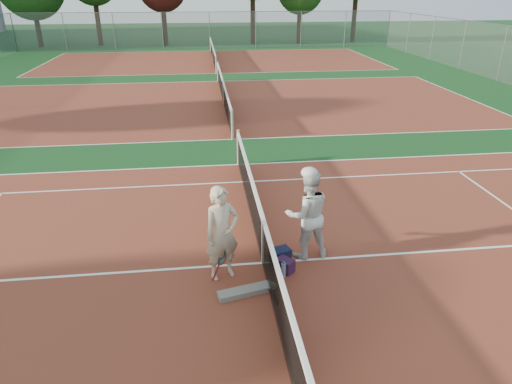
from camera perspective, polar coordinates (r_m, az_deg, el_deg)
ground at (r=9.11m, az=0.85°, el=-8.87°), size 130.00×130.00×0.00m
court_main at (r=9.11m, az=0.85°, el=-8.86°), size 23.77×10.97×0.01m
court_far_a at (r=21.66m, az=-4.06°, el=10.98°), size 23.77×10.97×0.01m
court_far_b at (r=34.92m, az=-5.37°, el=16.04°), size 23.77×10.97×0.01m
net_main at (r=8.84m, az=0.87°, el=-6.11°), size 0.10×10.98×1.02m
net_far_a at (r=21.55m, az=-4.10°, el=12.29°), size 0.10×10.98×1.02m
net_far_b at (r=34.86m, az=-5.40°, el=16.87°), size 0.10×10.98×1.02m
fence_back at (r=41.71m, az=-5.82°, el=19.44°), size 32.00×0.06×3.00m
player_a at (r=8.30m, az=-4.27°, el=-5.18°), size 0.78×0.65×1.82m
player_b at (r=8.97m, az=6.42°, el=-2.81°), size 0.96×0.79×1.84m
racket_red at (r=8.59m, az=-4.23°, el=-9.04°), size 0.38×0.37×0.55m
racket_black_held at (r=9.43m, az=7.80°, el=-5.85°), size 0.30×0.33×0.58m
racket_spare at (r=8.39m, az=1.94°, el=-11.73°), size 0.33×0.62×0.11m
sports_bag_navy at (r=9.08m, az=3.06°, el=-7.94°), size 0.44×0.37×0.30m
sports_bag_purple at (r=8.83m, az=3.66°, el=-9.13°), size 0.38×0.39×0.26m
net_cover_canvas at (r=8.28m, az=-1.25°, el=-12.30°), size 1.05×0.47×0.11m
water_bottle at (r=8.64m, az=3.45°, el=-9.78°), size 0.09×0.09×0.30m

